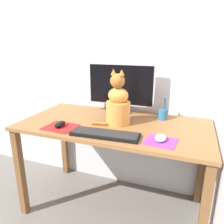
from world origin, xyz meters
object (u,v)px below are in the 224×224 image
(keyboard, at_px, (105,134))
(pen_cup, at_px, (163,114))
(computer_mouse_right, at_px, (161,138))
(computer_mouse_left, at_px, (60,124))
(monitor, at_px, (121,87))
(cat, at_px, (118,104))

(keyboard, xyz_separation_m, pen_cup, (0.30, 0.45, 0.03))
(computer_mouse_right, bearing_deg, keyboard, -172.28)
(pen_cup, bearing_deg, computer_mouse_left, -146.67)
(keyboard, bearing_deg, monitor, 93.58)
(cat, bearing_deg, computer_mouse_left, -139.73)
(keyboard, xyz_separation_m, computer_mouse_right, (0.34, 0.05, 0.01))
(keyboard, bearing_deg, cat, 86.03)
(cat, bearing_deg, monitor, 113.23)
(computer_mouse_right, bearing_deg, computer_mouse_left, -178.45)
(monitor, bearing_deg, computer_mouse_right, -47.83)
(pen_cup, bearing_deg, monitor, 174.33)
(computer_mouse_right, xyz_separation_m, pen_cup, (-0.04, 0.41, 0.03))
(pen_cup, bearing_deg, computer_mouse_right, -83.74)
(keyboard, relative_size, cat, 1.14)
(computer_mouse_left, xyz_separation_m, computer_mouse_right, (0.69, 0.02, -0.00))
(computer_mouse_right, distance_m, pen_cup, 0.41)
(computer_mouse_left, bearing_deg, cat, 31.19)
(monitor, bearing_deg, cat, -75.85)
(monitor, relative_size, cat, 1.41)
(keyboard, distance_m, cat, 0.28)
(computer_mouse_left, xyz_separation_m, pen_cup, (0.65, 0.43, 0.02))
(cat, relative_size, pen_cup, 2.29)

